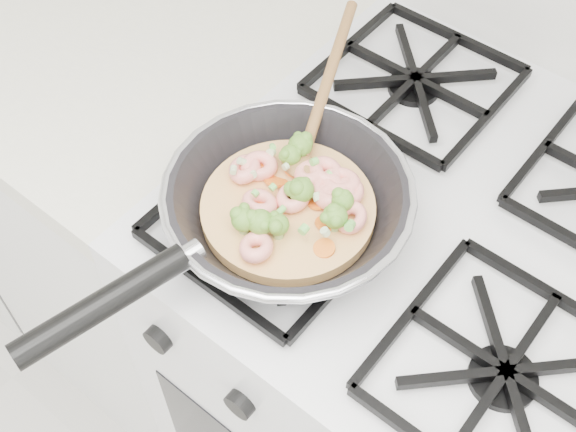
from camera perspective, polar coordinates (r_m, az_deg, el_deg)
The scene contains 3 objects.
stove at distance 1.26m, azimuth 9.00°, elevation -12.02°, with size 0.60×0.60×0.92m.
counter_left at distance 1.59m, azimuth -15.75°, elevation 4.82°, with size 1.00×0.60×0.90m.
skillet at distance 0.80m, azimuth -0.17°, elevation 1.02°, with size 0.28×0.59×0.09m.
Camera 1 is at (0.18, 1.17, 1.59)m, focal length 45.63 mm.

